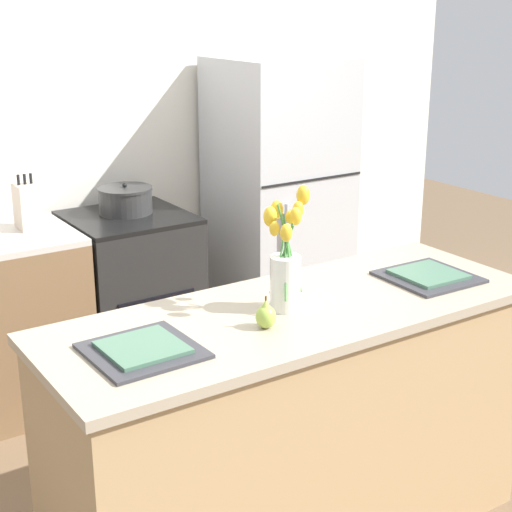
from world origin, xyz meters
name	(u,v)px	position (x,y,z in m)	size (l,w,h in m)	color
back_wall	(74,119)	(0.00, 2.00, 1.35)	(5.20, 0.08, 2.70)	silver
kitchen_island	(294,428)	(0.00, 0.00, 0.47)	(1.80, 0.66, 0.94)	tan
stove_range	(132,297)	(0.10, 1.60, 0.45)	(0.60, 0.61, 0.90)	black
refrigerator	(278,203)	(1.05, 1.60, 0.83)	(0.68, 0.67, 1.66)	#B7BABC
flower_vase	(285,264)	(-0.04, 0.01, 1.11)	(0.15, 0.16, 0.43)	silver
pear_figurine	(266,315)	(-0.18, -0.09, 0.99)	(0.07, 0.07, 0.11)	#9EBC47
plate_setting_left	(143,350)	(-0.60, -0.04, 0.95)	(0.33, 0.33, 0.02)	#333338
plate_setting_right	(428,276)	(0.60, -0.04, 0.95)	(0.33, 0.33, 0.02)	#333338
cooking_pot	(125,200)	(0.11, 1.65, 0.97)	(0.28, 0.28, 0.16)	#2D2D2D
knife_block	(27,206)	(-0.40, 1.64, 1.01)	(0.10, 0.14, 0.27)	beige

